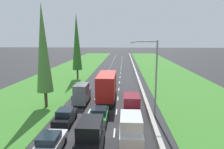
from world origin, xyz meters
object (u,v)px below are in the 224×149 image
at_px(black_sedan_left_lane, 65,116).
at_px(red_box_truck_centre_lane, 107,86).
at_px(maroon_sedan_centre_lane, 110,82).
at_px(black_van_centre_lane, 91,136).
at_px(poplar_tree_second, 43,48).
at_px(silver_van_right_lane, 131,130).
at_px(grey_van_left_lane, 82,94).
at_px(maroon_van_right_lane, 131,106).
at_px(silver_sedan_left_lane, 50,144).
at_px(poplar_tree_third, 77,42).
at_px(street_light_mast, 153,73).
at_px(green_sedan_centre_lane_third, 100,115).

xyz_separation_m(black_sedan_left_lane, red_box_truck_centre_lane, (3.91, 8.86, 1.37)).
bearing_deg(black_sedan_left_lane, maroon_sedan_centre_lane, 78.43).
distance_m(black_van_centre_lane, poplar_tree_second, 14.98).
xyz_separation_m(silver_van_right_lane, red_box_truck_centre_lane, (-3.09, 13.27, 0.78)).
xyz_separation_m(grey_van_left_lane, maroon_van_right_lane, (6.90, -5.31, 0.00)).
xyz_separation_m(silver_sedan_left_lane, poplar_tree_third, (-4.57, 31.04, 7.58)).
relative_size(black_sedan_left_lane, silver_van_right_lane, 0.92).
distance_m(silver_sedan_left_lane, maroon_sedan_centre_lane, 24.28).
bearing_deg(street_light_mast, red_box_truck_centre_lane, 134.02).
height_order(poplar_tree_second, poplar_tree_third, poplar_tree_third).
distance_m(green_sedan_centre_lane_third, red_box_truck_centre_lane, 8.32).
height_order(maroon_van_right_lane, poplar_tree_third, poplar_tree_third).
relative_size(silver_van_right_lane, poplar_tree_third, 0.33).
xyz_separation_m(black_van_centre_lane, maroon_van_right_lane, (3.54, 7.68, 0.00)).
distance_m(red_box_truck_centre_lane, poplar_tree_second, 10.49).
xyz_separation_m(maroon_sedan_centre_lane, poplar_tree_third, (-7.85, 6.99, 7.58)).
xyz_separation_m(poplar_tree_second, poplar_tree_third, (-0.04, 19.76, 0.46)).
height_order(maroon_van_right_lane, maroon_sedan_centre_lane, maroon_van_right_lane).
relative_size(silver_sedan_left_lane, black_sedan_left_lane, 1.00).
distance_m(silver_van_right_lane, red_box_truck_centre_lane, 13.65).
bearing_deg(poplar_tree_third, black_van_centre_lane, -75.61).
bearing_deg(maroon_sedan_centre_lane, silver_sedan_left_lane, -97.77).
bearing_deg(silver_sedan_left_lane, black_sedan_left_lane, 93.95).
distance_m(green_sedan_centre_lane_third, street_light_mast, 7.81).
bearing_deg(silver_sedan_left_lane, maroon_sedan_centre_lane, 82.23).
bearing_deg(poplar_tree_second, grey_van_left_lane, 24.35).
relative_size(poplar_tree_second, street_light_mast, 1.53).
relative_size(black_sedan_left_lane, black_van_centre_lane, 0.92).
relative_size(maroon_van_right_lane, street_light_mast, 0.54).
distance_m(silver_sedan_left_lane, street_light_mast, 13.58).
bearing_deg(poplar_tree_second, street_light_mast, -10.20).
xyz_separation_m(silver_sedan_left_lane, street_light_mast, (9.37, 8.79, 4.42)).
height_order(silver_sedan_left_lane, maroon_sedan_centre_lane, same).
xyz_separation_m(black_van_centre_lane, red_box_truck_centre_lane, (0.18, 14.55, 0.78)).
height_order(red_box_truck_centre_lane, street_light_mast, street_light_mast).
height_order(black_van_centre_lane, street_light_mast, street_light_mast).
distance_m(black_van_centre_lane, poplar_tree_third, 32.48).
bearing_deg(poplar_tree_third, black_sedan_left_lane, -80.58).
relative_size(red_box_truck_centre_lane, poplar_tree_third, 0.64).
xyz_separation_m(maroon_van_right_lane, maroon_sedan_centre_lane, (-3.57, 16.05, -0.59)).
relative_size(black_van_centre_lane, maroon_sedan_centre_lane, 1.09).
relative_size(grey_van_left_lane, maroon_van_right_lane, 1.00).
bearing_deg(black_van_centre_lane, maroon_van_right_lane, 65.27).
distance_m(maroon_van_right_lane, street_light_mast, 4.65).
xyz_separation_m(silver_sedan_left_lane, grey_van_left_lane, (-0.05, 13.31, 0.59)).
bearing_deg(maroon_sedan_centre_lane, red_box_truck_centre_lane, -88.68).
distance_m(black_van_centre_lane, red_box_truck_centre_lane, 14.57).
bearing_deg(red_box_truck_centre_lane, grey_van_left_lane, -156.32).
relative_size(silver_van_right_lane, maroon_van_right_lane, 1.00).
relative_size(maroon_sedan_centre_lane, poplar_tree_second, 0.33).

